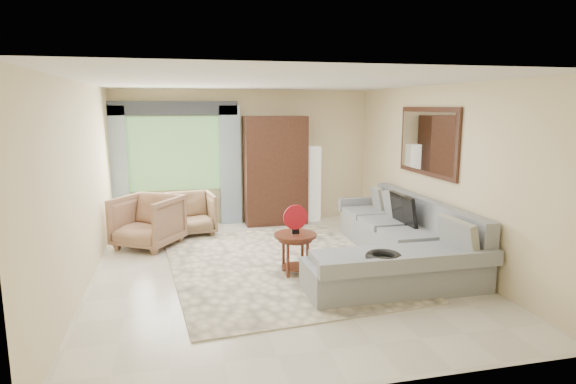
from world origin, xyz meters
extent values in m
plane|color=silver|center=(0.00, 0.00, 0.00)|extent=(6.00, 6.00, 0.00)
cube|color=#F4E4C1|center=(0.06, 0.20, 0.01)|extent=(3.34, 4.25, 0.02)
cube|color=#919599|center=(2.00, 0.50, 0.20)|extent=(0.90, 2.40, 0.40)
cube|color=#919599|center=(1.30, -1.10, 0.20)|extent=(2.30, 0.80, 0.40)
cube|color=#919599|center=(2.35, 0.10, 0.65)|extent=(0.20, 3.20, 0.50)
cube|color=#919599|center=(2.00, 1.78, 0.51)|extent=(0.90, 0.16, 0.22)
cube|color=#919599|center=(1.30, -1.55, 0.49)|extent=(2.30, 0.10, 0.18)
cube|color=black|center=(2.05, 0.25, 0.72)|extent=(0.14, 0.74, 0.48)
torus|color=black|center=(1.00, -1.37, 0.55)|extent=(0.43, 0.43, 0.09)
cylinder|color=#491D13|center=(0.21, -0.26, 0.56)|extent=(0.58, 0.58, 0.04)
cylinder|color=#491D13|center=(0.21, -0.26, 0.26)|extent=(0.38, 0.38, 0.52)
cylinder|color=#A4101B|center=(0.21, -0.26, 0.81)|extent=(0.34, 0.04, 0.34)
imported|color=#9C6E55|center=(-1.82, 1.59, 0.43)|extent=(1.28, 1.29, 0.85)
imported|color=#8D694C|center=(-1.11, 2.24, 0.38)|extent=(0.91, 0.93, 0.76)
imported|color=#999999|center=(-1.94, 2.38, 0.30)|extent=(0.58, 0.52, 0.60)
cube|color=#321910|center=(0.55, 2.72, 1.05)|extent=(1.20, 0.55, 2.10)
cube|color=silver|center=(1.35, 2.78, 0.75)|extent=(0.24, 0.24, 1.50)
cube|color=#669E59|center=(-1.35, 2.97, 1.40)|extent=(1.80, 0.04, 1.40)
cube|color=#9EB7CC|center=(-2.40, 2.88, 1.15)|extent=(0.40, 0.08, 2.30)
cube|color=#9EB7CC|center=(-0.30, 2.88, 1.15)|extent=(0.40, 0.08, 2.30)
cube|color=#1E232D|center=(-1.35, 2.90, 2.25)|extent=(2.40, 0.12, 0.26)
cube|color=black|center=(2.47, 0.35, 1.75)|extent=(0.04, 1.70, 1.05)
cube|color=white|center=(2.45, 0.35, 1.75)|extent=(0.02, 1.54, 0.90)
camera|label=1|loc=(-1.34, -6.39, 2.29)|focal=30.00mm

